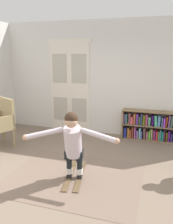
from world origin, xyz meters
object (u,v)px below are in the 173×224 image
object	(u,v)px
wicker_chair	(0,122)
bookshelf	(149,126)
skis_pair	(75,175)
person_skier	(73,141)

from	to	relation	value
wicker_chair	bookshelf	bearing A→B (deg)	25.02
skis_pair	person_skier	distance (m)	0.71
skis_pair	wicker_chair	bearing A→B (deg)	159.32
wicker_chair	skis_pair	size ratio (longest dim) A/B	1.10
skis_pair	person_skier	bearing A→B (deg)	-78.60
bookshelf	person_skier	xyz separation A→B (m)	(-1.06, -2.44, 0.38)
bookshelf	person_skier	bearing A→B (deg)	-113.44
wicker_chair	person_skier	distance (m)	2.34
wicker_chair	person_skier	xyz separation A→B (m)	(2.13, -0.95, 0.14)
skis_pair	person_skier	xyz separation A→B (m)	(0.03, -0.16, 0.70)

